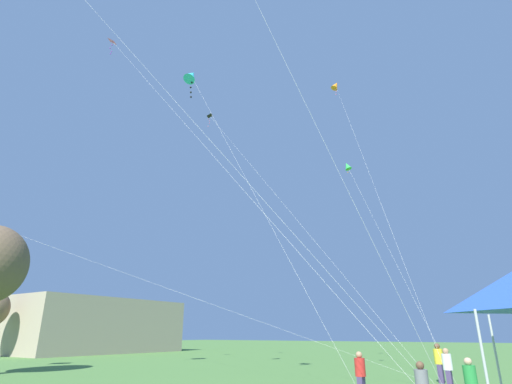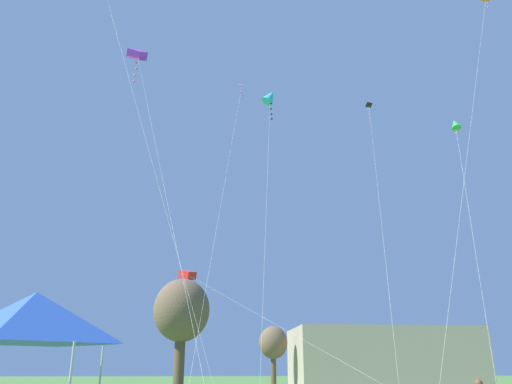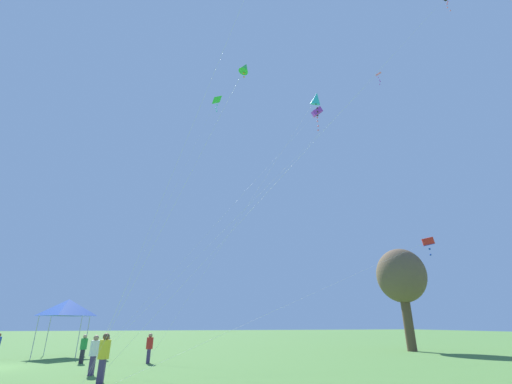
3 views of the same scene
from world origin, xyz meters
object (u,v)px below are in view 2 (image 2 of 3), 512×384
Objects in this scene: festival_tent at (33,318)px; kite_black_delta_6 at (369,109)px; kite_pink_delta_5 at (241,89)px; kite_purple_box_0 at (137,55)px; kite_red_box_3 at (188,275)px; kite_green_diamond_4 at (455,125)px; kite_cyan_diamond_1 at (270,97)px.

kite_black_delta_6 reaches higher than festival_tent.
kite_purple_box_0 is at bearing -166.52° from kite_pink_delta_5.
kite_purple_box_0 is 19.18m from kite_black_delta_6.
kite_green_diamond_4 reaches higher than kite_red_box_3.
kite_purple_box_0 is 1.00× the size of kite_red_box_3.
kite_black_delta_6 is at bearing 31.21° from kite_cyan_diamond_1.
kite_pink_delta_5 is (-1.70, 6.99, 4.69)m from kite_cyan_diamond_1.
kite_red_box_3 is (-5.92, 13.58, -9.96)m from kite_cyan_diamond_1.
kite_black_delta_6 reaches higher than kite_green_diamond_4.
kite_red_box_3 is (1.54, 31.16, 6.32)m from festival_tent.
kite_purple_box_0 is (-2.73, 22.53, 22.49)m from festival_tent.
festival_tent is 0.15× the size of kite_red_box_3.
kite_red_box_3 is 1.06× the size of kite_pink_delta_5.
kite_green_diamond_4 is 0.56× the size of kite_pink_delta_5.
kite_red_box_3 is 1.88× the size of kite_green_diamond_4.
kite_cyan_diamond_1 is 8.59m from kite_pink_delta_5.
kite_cyan_diamond_1 is at bearing -76.36° from kite_pink_delta_5.
kite_red_box_3 reaches higher than festival_tent.
kite_cyan_diamond_1 is 17.85m from kite_red_box_3.
kite_purple_box_0 reaches higher than kite_black_delta_6.
festival_tent is 0.15× the size of kite_purple_box_0.
kite_purple_box_0 is 1.32× the size of kite_cyan_diamond_1.
kite_cyan_diamond_1 is 0.76× the size of kite_red_box_3.
kite_pink_delta_5 reaches higher than kite_black_delta_6.
kite_green_diamond_4 is at bearing 31.18° from festival_tent.
kite_purple_box_0 reaches higher than kite_cyan_diamond_1.
kite_green_diamond_4 is (16.06, 9.72, 10.49)m from festival_tent.
kite_cyan_diamond_1 reaches higher than festival_tent.
kite_pink_delta_5 reaches higher than festival_tent.
kite_cyan_diamond_1 is 0.80× the size of kite_pink_delta_5.
kite_cyan_diamond_1 is 10.25m from kite_black_delta_6.
kite_red_box_3 is 16.61m from kite_pink_delta_5.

